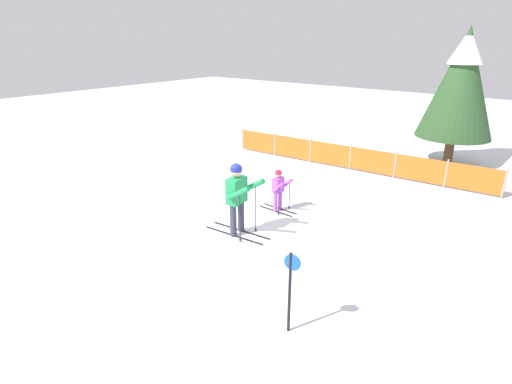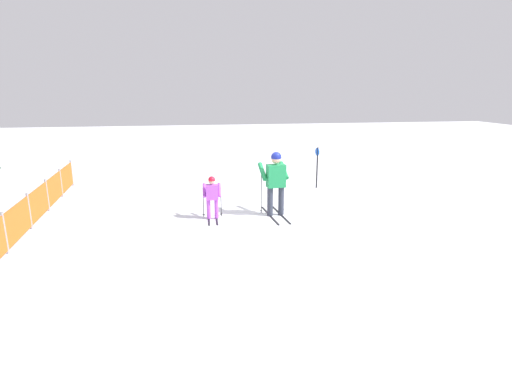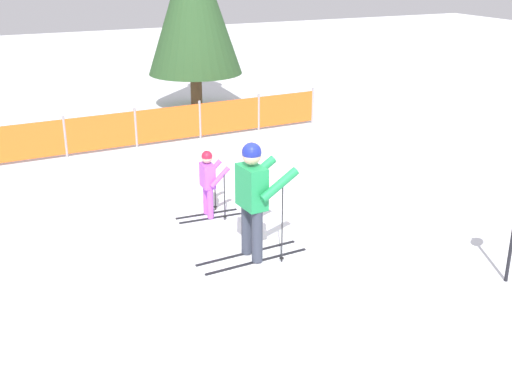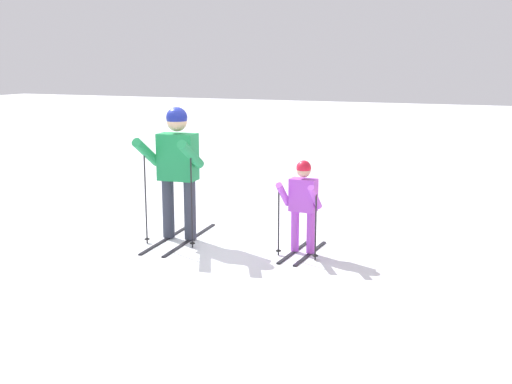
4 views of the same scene
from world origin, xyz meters
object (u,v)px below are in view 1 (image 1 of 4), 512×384
Objects in this scene: safety_fence at (350,157)px; skier_adult at (238,193)px; skier_child at (279,187)px; conifer_far at (461,82)px; trail_marker at (290,284)px.

skier_adult is at bearing -89.06° from safety_fence.
skier_adult is 6.48m from safety_fence.
skier_child is (-0.04, 1.79, -0.39)m from skier_adult.
conifer_far reaches higher than skier_child.
skier_adult is 0.19× the size of safety_fence.
conifer_far is at bearing 73.73° from skier_child.
conifer_far is (2.63, 3.11, 2.61)m from safety_fence.
safety_fence is at bearing 92.79° from skier_child.
conifer_far reaches higher than skier_adult.
conifer_far is 11.95m from trail_marker.
skier_adult reaches higher than trail_marker.
skier_child is 8.53m from conifer_far.
conifer_far is (2.57, 7.78, 2.37)m from skier_child.
skier_child is 4.97m from trail_marker.
skier_adult is 1.51× the size of skier_child.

